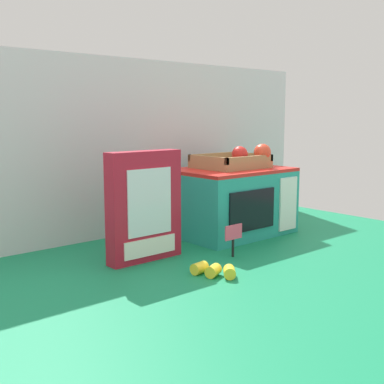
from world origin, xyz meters
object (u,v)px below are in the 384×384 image
at_px(toy_microwave, 231,201).
at_px(price_sign, 233,236).
at_px(cookie_set_box, 145,207).
at_px(food_groups_crate, 236,161).
at_px(loose_toy_banana, 214,270).

distance_m(toy_microwave, price_sign, 0.32).
distance_m(cookie_set_box, price_sign, 0.29).
distance_m(toy_microwave, food_groups_crate, 0.15).
bearing_deg(loose_toy_banana, food_groups_crate, 38.03).
height_order(cookie_set_box, loose_toy_banana, cookie_set_box).
bearing_deg(toy_microwave, cookie_set_box, -170.35).
bearing_deg(food_groups_crate, toy_microwave, -176.64).
bearing_deg(cookie_set_box, price_sign, -33.72).
distance_m(cookie_set_box, loose_toy_banana, 0.29).
height_order(toy_microwave, price_sign, toy_microwave).
xyz_separation_m(toy_microwave, loose_toy_banana, (-0.39, -0.32, -0.10)).
bearing_deg(food_groups_crate, loose_toy_banana, -141.97).
bearing_deg(cookie_set_box, toy_microwave, 9.65).
relative_size(toy_microwave, price_sign, 4.16).
height_order(food_groups_crate, price_sign, food_groups_crate).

